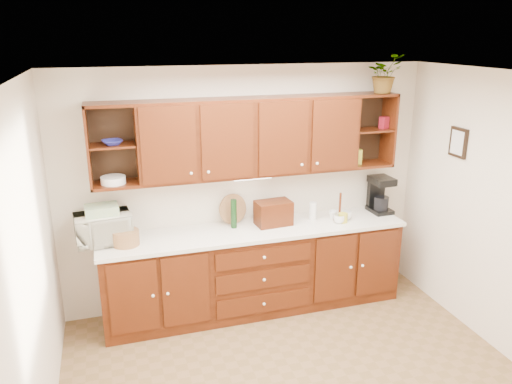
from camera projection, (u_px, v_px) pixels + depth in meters
ceiling at (316, 79)px, 3.43m from camera, size 4.00×4.00×0.00m
back_wall at (247, 188)px, 5.42m from camera, size 4.00×0.00×4.00m
left_wall at (27, 289)px, 3.27m from camera, size 0.00×3.50×3.50m
base_cabinets at (255, 270)px, 5.40m from camera, size 3.20×0.60×0.90m
countertop at (255, 230)px, 5.25m from camera, size 3.24×0.64×0.04m
upper_cabinets at (252, 137)px, 5.09m from camera, size 3.20×0.33×0.80m
undercabinet_light at (252, 178)px, 5.17m from camera, size 0.40×0.05×0.02m
framed_picture at (458, 142)px, 5.02m from camera, size 0.03×0.24×0.30m
wicker_basket at (126, 238)px, 4.82m from camera, size 0.34×0.34×0.15m
microwave at (103, 228)px, 4.85m from camera, size 0.56×0.41×0.29m
towel_stack at (102, 210)px, 4.80m from camera, size 0.33×0.25×0.09m
wine_bottle at (234, 214)px, 5.23m from camera, size 0.09×0.09×0.31m
woven_tray at (233, 222)px, 5.40m from camera, size 0.34×0.18×0.32m
bread_box at (273, 213)px, 5.32m from camera, size 0.39×0.26×0.26m
mug_tree at (339, 216)px, 5.46m from camera, size 0.25×0.27×0.32m
canister_red at (275, 218)px, 5.35m from camera, size 0.12×0.12×0.13m
canister_white at (313, 211)px, 5.46m from camera, size 0.09×0.09×0.20m
canister_yellow at (343, 218)px, 5.41m from camera, size 0.12×0.12×0.10m
coffee_maker at (380, 195)px, 5.70m from camera, size 0.23×0.29×0.41m
bowl_stack at (112, 142)px, 4.67m from camera, size 0.23×0.23×0.05m
plate_stack at (113, 180)px, 4.79m from camera, size 0.24×0.24×0.07m
pantry_box_yellow at (357, 157)px, 5.50m from camera, size 0.11×0.09×0.16m
pantry_box_red at (384, 123)px, 5.47m from camera, size 0.11×0.10×0.13m
potted_plant at (384, 74)px, 5.26m from camera, size 0.43×0.39×0.41m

